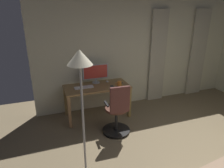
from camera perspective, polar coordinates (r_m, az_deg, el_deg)
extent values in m
cube|color=beige|center=(5.34, 8.02, 9.64)|extent=(5.31, 0.10, 2.82)
cube|color=#BCB8A3|center=(6.27, 22.37, 7.70)|extent=(0.48, 0.06, 2.34)
cube|color=#BCB8A3|center=(5.51, 12.34, 7.16)|extent=(0.44, 0.06, 2.34)
cube|color=olive|center=(4.64, -4.15, -0.75)|extent=(1.43, 0.65, 0.04)
cube|color=olive|center=(4.76, 4.81, -5.10)|extent=(0.06, 0.06, 0.71)
cube|color=olive|center=(4.42, -11.52, -7.61)|extent=(0.06, 0.06, 0.71)
cube|color=olive|center=(5.23, 2.23, -2.55)|extent=(0.06, 0.06, 0.71)
cube|color=olive|center=(4.93, -12.57, -4.60)|extent=(0.06, 0.06, 0.71)
cylinder|color=black|center=(4.35, 1.14, -12.41)|extent=(0.56, 0.56, 0.02)
sphere|color=black|center=(4.44, 4.38, -12.00)|extent=(0.05, 0.05, 0.05)
sphere|color=black|center=(4.58, 1.13, -10.80)|extent=(0.05, 0.05, 0.05)
sphere|color=black|center=(4.43, -2.10, -11.98)|extent=(0.05, 0.05, 0.05)
sphere|color=black|center=(4.19, -0.99, -14.12)|extent=(0.05, 0.05, 0.05)
sphere|color=black|center=(4.19, 3.28, -14.14)|extent=(0.05, 0.05, 0.05)
cylinder|color=black|center=(4.23, 1.17, -9.82)|extent=(0.06, 0.06, 0.46)
cylinder|color=#542E23|center=(4.11, 1.19, -6.78)|extent=(0.46, 0.46, 0.05)
cube|color=#532B28|center=(3.82, 2.16, -4.37)|extent=(0.38, 0.07, 0.51)
cube|color=black|center=(4.00, -1.53, -5.45)|extent=(0.05, 0.24, 0.03)
cube|color=black|center=(4.11, 3.86, -4.72)|extent=(0.05, 0.24, 0.03)
cylinder|color=#B7BCC1|center=(4.82, -4.43, 0.43)|extent=(0.18, 0.18, 0.01)
cylinder|color=#B7BCC1|center=(4.81, -4.45, 0.98)|extent=(0.04, 0.04, 0.09)
cube|color=#B7BCC1|center=(4.74, -4.53, 3.40)|extent=(0.59, 0.03, 0.34)
cube|color=#CC3D33|center=(4.73, -4.48, 3.34)|extent=(0.54, 0.01, 0.29)
cube|color=white|center=(4.55, -7.70, -0.89)|extent=(0.41, 0.13, 0.02)
ellipsoid|color=white|center=(4.84, -1.30, 0.71)|extent=(0.06, 0.10, 0.04)
cube|color=#333338|center=(4.57, 0.03, -0.69)|extent=(0.09, 0.15, 0.01)
cube|color=#333338|center=(4.81, 2.16, 0.40)|extent=(0.13, 0.16, 0.01)
cylinder|color=orange|center=(4.60, 2.06, 0.13)|extent=(0.09, 0.09, 0.11)
torus|color=orange|center=(4.58, 1.39, 0.11)|extent=(0.07, 0.01, 0.07)
cylinder|color=#A5A5A8|center=(2.89, -7.78, -11.79)|extent=(0.03, 0.03, 1.75)
cone|color=beige|center=(2.51, -8.85, 7.27)|extent=(0.31, 0.31, 0.19)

